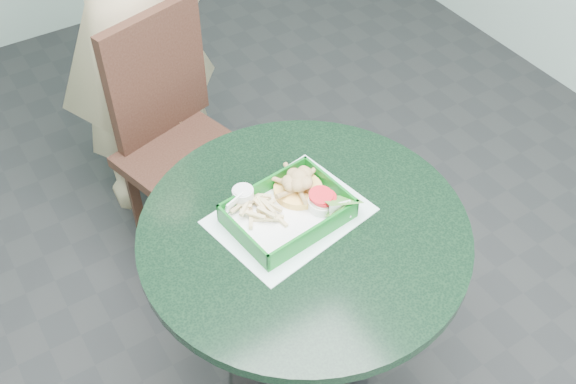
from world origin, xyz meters
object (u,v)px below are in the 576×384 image
dining_chair (174,129)px  crab_sandwich (302,190)px  food_basket (288,220)px  sauce_ramekin (246,195)px  cafe_table (303,274)px  diner_person (122,1)px

dining_chair → crab_sandwich: bearing=-99.9°
dining_chair → food_basket: dining_chair is taller
food_basket → crab_sandwich: crab_sandwich is taller
sauce_ramekin → crab_sandwich: bearing=-24.9°
food_basket → sauce_ramekin: bearing=120.2°
cafe_table → dining_chair: 0.79m
crab_sandwich → cafe_table: bearing=-118.9°
dining_chair → sauce_ramekin: bearing=-111.1°
food_basket → crab_sandwich: (0.07, 0.04, 0.03)m
diner_person → sauce_ramekin: bearing=93.4°
food_basket → crab_sandwich: size_ratio=2.26×
cafe_table → dining_chair: (-0.02, 0.79, -0.05)m
food_basket → diner_person: bearing=90.1°
diner_person → food_basket: 1.04m
dining_chair → food_basket: bearing=-105.6°
food_basket → sauce_ramekin: (-0.06, 0.11, 0.03)m
cafe_table → sauce_ramekin: sauce_ramekin is taller
cafe_table → food_basket: size_ratio=2.93×
dining_chair → sauce_ramekin: (-0.07, -0.64, 0.27)m
diner_person → sauce_ramekin: diner_person is taller
cafe_table → diner_person: bearing=91.2°
food_basket → dining_chair: bearing=89.6°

